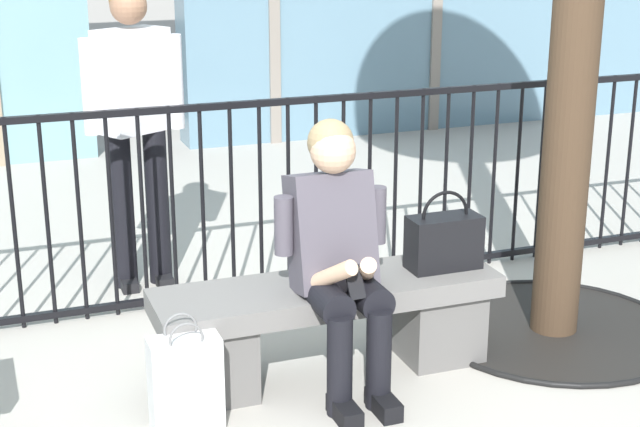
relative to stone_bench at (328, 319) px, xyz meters
name	(u,v)px	position (x,y,z in m)	size (l,w,h in m)	color
ground_plane	(327,372)	(0.00, 0.00, -0.27)	(60.00, 60.00, 0.00)	#B2ADA3
stone_bench	(328,319)	(0.00, 0.00, 0.00)	(1.60, 0.44, 0.45)	slate
seated_person_with_phone	(338,250)	(0.00, -0.13, 0.38)	(0.52, 0.66, 1.21)	black
handbag_on_bench	(444,241)	(0.58, -0.01, 0.31)	(0.34, 0.16, 0.38)	black
shopping_bag	(186,383)	(-0.73, -0.28, -0.06)	(0.29, 0.15, 0.50)	white
bystander_at_railing	(135,113)	(-0.59, 1.44, 0.73)	(0.55, 0.38, 1.71)	black
plaza_railing	(261,199)	(0.00, 1.03, 0.29)	(8.42, 0.04, 1.11)	black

